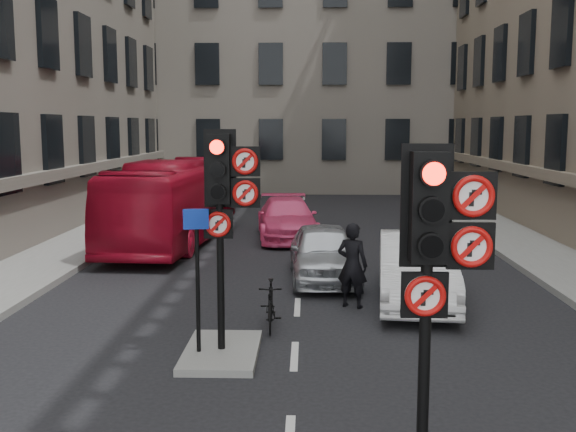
# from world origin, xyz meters

# --- Properties ---
(pavement_left) EXTENTS (3.00, 50.00, 0.16)m
(pavement_left) POSITION_xyz_m (-7.20, 12.00, 0.08)
(pavement_left) COLOR gray
(pavement_left) RESTS_ON ground
(pavement_right) EXTENTS (3.00, 50.00, 0.16)m
(pavement_right) POSITION_xyz_m (7.20, 12.00, 0.08)
(pavement_right) COLOR gray
(pavement_right) RESTS_ON ground
(centre_island) EXTENTS (1.20, 2.00, 0.12)m
(centre_island) POSITION_xyz_m (-1.20, 5.00, 0.06)
(centre_island) COLOR gray
(centre_island) RESTS_ON ground
(building_far) EXTENTS (30.00, 14.00, 20.00)m
(building_far) POSITION_xyz_m (0.00, 38.00, 10.00)
(building_far) COLOR slate
(building_far) RESTS_ON ground
(signal_near) EXTENTS (0.91, 0.40, 3.58)m
(signal_near) POSITION_xyz_m (1.49, 0.99, 2.58)
(signal_near) COLOR black
(signal_near) RESTS_ON ground
(signal_far) EXTENTS (0.91, 0.40, 3.58)m
(signal_far) POSITION_xyz_m (-1.11, 4.99, 2.70)
(signal_far) COLOR black
(signal_far) RESTS_ON centre_island
(car_silver) EXTENTS (1.80, 4.07, 1.36)m
(car_silver) POSITION_xyz_m (0.60, 10.54, 0.68)
(car_silver) COLOR #B8BBC0
(car_silver) RESTS_ON ground
(car_white) EXTENTS (1.97, 4.54, 1.45)m
(car_white) POSITION_xyz_m (2.52, 8.45, 0.73)
(car_white) COLOR white
(car_white) RESTS_ON ground
(car_pink) EXTENTS (2.32, 4.80, 1.35)m
(car_pink) POSITION_xyz_m (-0.48, 16.55, 0.67)
(car_pink) COLOR #F14681
(car_pink) RESTS_ON ground
(bus_red) EXTENTS (2.81, 9.68, 2.66)m
(bus_red) POSITION_xyz_m (-4.05, 15.73, 1.33)
(bus_red) COLOR maroon
(bus_red) RESTS_ON ground
(motorcycle) EXTENTS (0.46, 1.48, 0.88)m
(motorcycle) POSITION_xyz_m (-0.48, 6.55, 0.44)
(motorcycle) COLOR black
(motorcycle) RESTS_ON ground
(motorcyclist) EXTENTS (0.76, 0.65, 1.78)m
(motorcyclist) POSITION_xyz_m (1.13, 8.04, 0.89)
(motorcyclist) COLOR black
(motorcyclist) RESTS_ON ground
(info_sign) EXTENTS (0.40, 0.15, 2.33)m
(info_sign) POSITION_xyz_m (-1.55, 4.83, 1.63)
(info_sign) COLOR black
(info_sign) RESTS_ON centre_island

